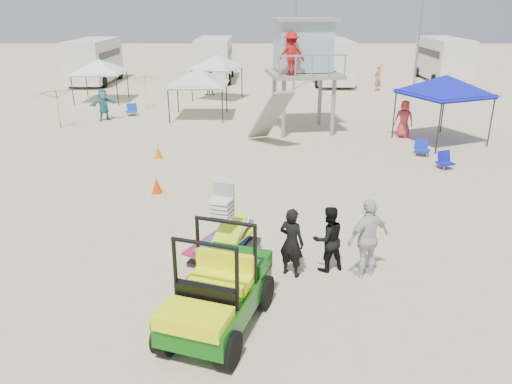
{
  "coord_description": "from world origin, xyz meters",
  "views": [
    {
      "loc": [
        0.59,
        -8.87,
        5.82
      ],
      "look_at": [
        0.5,
        3.0,
        1.3
      ],
      "focal_mm": 35.0,
      "sensor_mm": 36.0,
      "label": 1
    }
  ],
  "objects_px": {
    "canopy_blue": "(446,78)",
    "man_left": "(291,242)",
    "surf_trailer": "(225,238)",
    "utility_cart": "(216,286)",
    "lifeguard_tower": "(302,50)"
  },
  "relations": [
    {
      "from": "utility_cart",
      "to": "canopy_blue",
      "type": "xyz_separation_m",
      "value": [
        8.76,
        13.66,
        1.86
      ]
    },
    {
      "from": "surf_trailer",
      "to": "canopy_blue",
      "type": "height_order",
      "value": "canopy_blue"
    },
    {
      "from": "man_left",
      "to": "lifeguard_tower",
      "type": "bearing_deg",
      "value": -64.4
    },
    {
      "from": "surf_trailer",
      "to": "man_left",
      "type": "xyz_separation_m",
      "value": [
        1.51,
        -0.3,
        0.03
      ]
    },
    {
      "from": "lifeguard_tower",
      "to": "canopy_blue",
      "type": "height_order",
      "value": "lifeguard_tower"
    },
    {
      "from": "utility_cart",
      "to": "man_left",
      "type": "distance_m",
      "value": 2.55
    },
    {
      "from": "utility_cart",
      "to": "lifeguard_tower",
      "type": "xyz_separation_m",
      "value": [
        2.75,
        15.85,
        2.83
      ]
    },
    {
      "from": "canopy_blue",
      "to": "utility_cart",
      "type": "bearing_deg",
      "value": -122.66
    },
    {
      "from": "surf_trailer",
      "to": "lifeguard_tower",
      "type": "distance_m",
      "value": 14.11
    },
    {
      "from": "man_left",
      "to": "canopy_blue",
      "type": "xyz_separation_m",
      "value": [
        7.24,
        11.63,
        1.99
      ]
    },
    {
      "from": "surf_trailer",
      "to": "lifeguard_tower",
      "type": "height_order",
      "value": "lifeguard_tower"
    },
    {
      "from": "canopy_blue",
      "to": "man_left",
      "type": "bearing_deg",
      "value": -121.89
    },
    {
      "from": "surf_trailer",
      "to": "utility_cart",
      "type": "bearing_deg",
      "value": -90.2
    },
    {
      "from": "utility_cart",
      "to": "man_left",
      "type": "relative_size",
      "value": 1.8
    },
    {
      "from": "surf_trailer",
      "to": "canopy_blue",
      "type": "xyz_separation_m",
      "value": [
        8.75,
        11.33,
        2.02
      ]
    }
  ]
}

